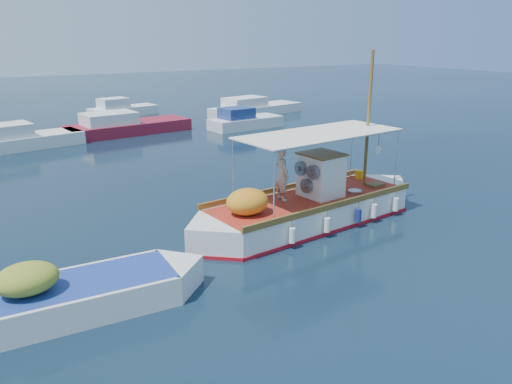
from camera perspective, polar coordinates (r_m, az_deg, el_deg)
ground at (r=18.65m, az=4.25°, el=-3.55°), size 160.00×160.00×0.00m
fishing_caique at (r=18.54m, az=5.98°, el=-1.87°), size 10.41×3.60×6.39m
dinghy at (r=13.57m, az=-20.78°, el=-11.47°), size 7.19×2.20×1.76m
bg_boat_nw at (r=34.02m, az=-25.17°, el=5.34°), size 6.95×3.60×1.80m
bg_boat_n at (r=36.68m, az=-14.83°, el=7.19°), size 9.04×3.88×1.80m
bg_boat_ne at (r=37.71m, az=-1.40°, el=8.03°), size 5.75×2.76×1.80m
bg_boat_e at (r=44.30m, az=-0.26°, el=9.45°), size 9.15×4.30×1.80m
bg_boat_far_n at (r=44.99m, az=-15.14°, el=8.98°), size 6.12×3.21×1.80m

